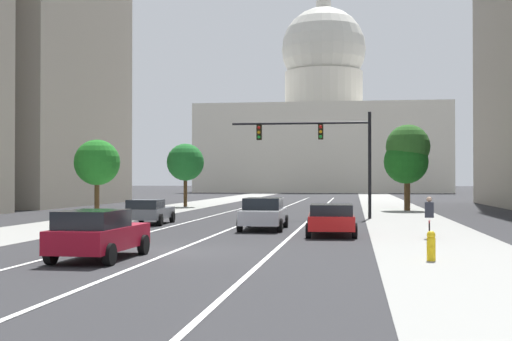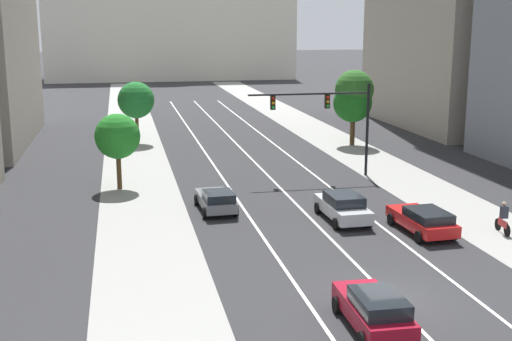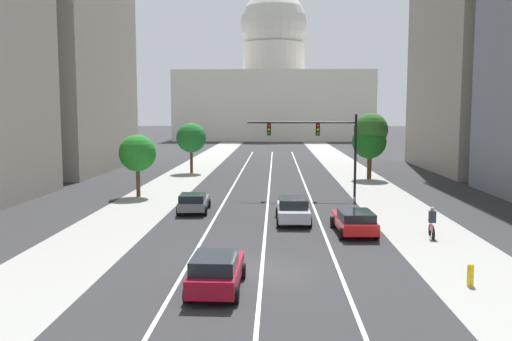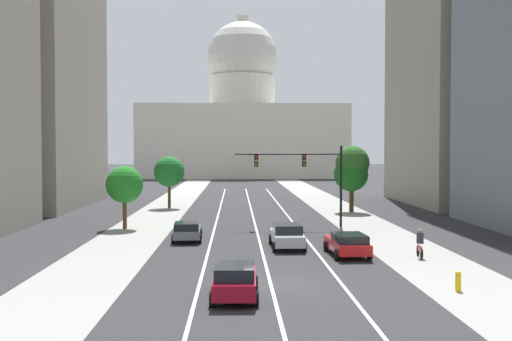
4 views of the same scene
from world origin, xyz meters
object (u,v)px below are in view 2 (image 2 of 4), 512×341
object	(u,v)px
street_tree_near_left	(117,137)
street_tree_near_right	(354,90)
car_red	(423,220)
traffic_signal_mast	(330,111)
car_silver	(343,206)
car_gray	(216,200)
street_tree_mid_right	(353,103)
capitol_building	(167,15)
cyclist	(503,218)
car_crimson	(374,309)
street_tree_mid_left	(136,100)

from	to	relation	value
street_tree_near_left	street_tree_near_right	world-z (taller)	street_tree_near_right
car_red	street_tree_near_left	size ratio (longest dim) A/B	0.95
car_red	traffic_signal_mast	bearing A→B (deg)	0.97
car_red	traffic_signal_mast	world-z (taller)	traffic_signal_mast
car_silver	car_gray	size ratio (longest dim) A/B	1.08
street_tree_mid_right	street_tree_near_right	bearing A→B (deg)	28.80
street_tree_mid_right	capitol_building	bearing A→B (deg)	96.81
street_tree_near_left	street_tree_mid_right	bearing A→B (deg)	30.84
car_red	car_gray	bearing A→B (deg)	55.47
cyclist	street_tree_near_right	bearing A→B (deg)	3.23
car_crimson	street_tree_mid_right	size ratio (longest dim) A/B	0.80
traffic_signal_mast	street_tree_near_left	distance (m)	14.73
car_red	car_crimson	distance (m)	12.14
car_gray	traffic_signal_mast	world-z (taller)	traffic_signal_mast
capitol_building	car_red	distance (m)	109.98
cyclist	capitol_building	bearing A→B (deg)	10.37
capitol_building	street_tree_near_left	world-z (taller)	capitol_building
car_red	street_tree_mid_left	bearing A→B (deg)	22.15
traffic_signal_mast	street_tree_mid_left	bearing A→B (deg)	128.15
street_tree_near_left	street_tree_near_right	xyz separation A→B (m)	(20.69, 12.34, 1.47)
car_silver	street_tree_mid_left	bearing A→B (deg)	20.35
street_tree_mid_left	car_gray	bearing A→B (deg)	-80.86
car_red	car_crimson	size ratio (longest dim) A/B	1.08
car_crimson	capitol_building	bearing A→B (deg)	0.54
street_tree_near_right	street_tree_mid_left	distance (m)	19.61
car_crimson	street_tree_mid_right	distance (m)	37.36
car_silver	cyclist	distance (m)	8.41
capitol_building	cyclist	bearing A→B (deg)	-85.29
car_gray	capitol_building	bearing A→B (deg)	-5.21
street_tree_mid_left	cyclist	bearing A→B (deg)	-59.95
car_crimson	street_tree_mid_left	size ratio (longest dim) A/B	0.79
cyclist	street_tree_near_right	world-z (taller)	street_tree_near_right
street_tree_mid_left	street_tree_mid_right	bearing A→B (deg)	-14.34
car_crimson	car_silver	bearing A→B (deg)	-12.83
capitol_building	car_silver	size ratio (longest dim) A/B	9.83
capitol_building	street_tree_mid_left	bearing A→B (deg)	-96.35
car_silver	street_tree_near_left	xyz separation A→B (m)	(-12.17, 9.87, 2.72)
car_crimson	street_tree_near_left	xyz separation A→B (m)	(-8.83, 23.09, 2.72)
car_gray	street_tree_near_left	distance (m)	9.13
street_tree_near_right	street_tree_mid_left	world-z (taller)	street_tree_near_right
street_tree_mid_left	street_tree_near_right	bearing A→B (deg)	-13.98
car_crimson	street_tree_near_right	distance (m)	37.60
capitol_building	car_gray	xyz separation A→B (m)	(-4.99, -103.02, -11.55)
capitol_building	street_tree_near_left	distance (m)	97.27
capitol_building	car_red	world-z (taller)	capitol_building
car_silver	street_tree_near_right	xyz separation A→B (m)	(8.52, 22.21, 4.18)
capitol_building	street_tree_near_right	bearing A→B (deg)	-83.08
capitol_building	car_crimson	bearing A→B (deg)	-90.80
traffic_signal_mast	street_tree_near_left	bearing A→B (deg)	-177.91
car_silver	cyclist	world-z (taller)	cyclist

